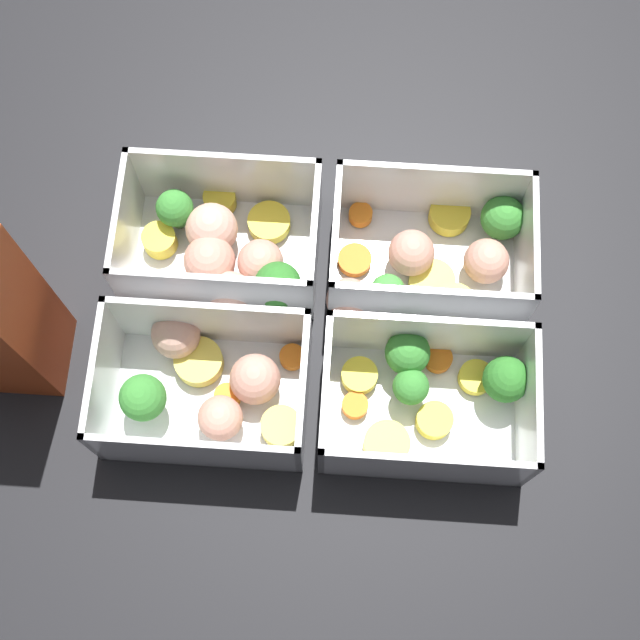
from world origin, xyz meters
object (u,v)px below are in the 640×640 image
at_px(container_near_right, 225,249).
at_px(container_far_right, 206,385).
at_px(container_near_left, 431,257).
at_px(container_far_left, 429,395).

relative_size(container_near_right, container_far_right, 1.00).
height_order(container_near_right, container_far_right, same).
bearing_deg(container_near_left, container_far_left, 90.36).
height_order(container_far_left, container_far_right, same).
bearing_deg(container_far_left, container_far_right, 0.91).
relative_size(container_near_left, container_near_right, 1.05).
bearing_deg(container_far_left, container_near_right, -33.58).
xyz_separation_m(container_near_right, container_far_left, (-0.17, 0.12, 0.00)).
bearing_deg(container_near_right, container_far_left, 146.42).
distance_m(container_far_left, container_far_right, 0.18).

